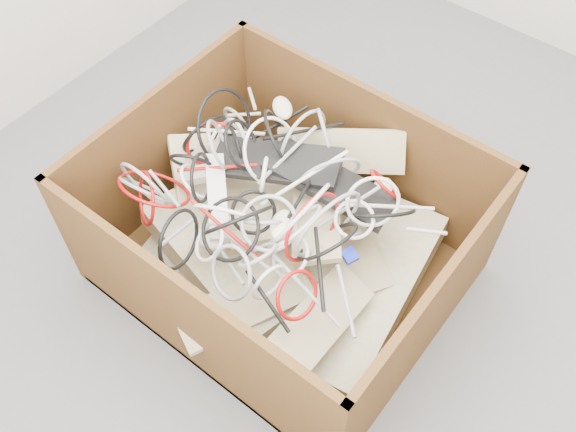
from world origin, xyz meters
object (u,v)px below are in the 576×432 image
Objects in this scene: vga_plug at (350,255)px; cardboard_box at (281,246)px; power_strip_left at (223,170)px; power_strip_right at (217,198)px.

cardboard_box is at bearing -158.64° from vga_plug.
power_strip_left is 5.96× the size of vga_plug.
vga_plug is (0.26, -0.00, 0.20)m from cardboard_box.
cardboard_box is 0.32m from power_strip_left.
power_strip_right is at bearing -152.62° from cardboard_box.
power_strip_left is 0.90× the size of power_strip_right.
cardboard_box is 24.11× the size of vga_plug.
power_strip_right reaches higher than vga_plug.
power_strip_right is 6.60× the size of vga_plug.
power_strip_right is 0.45m from vga_plug.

